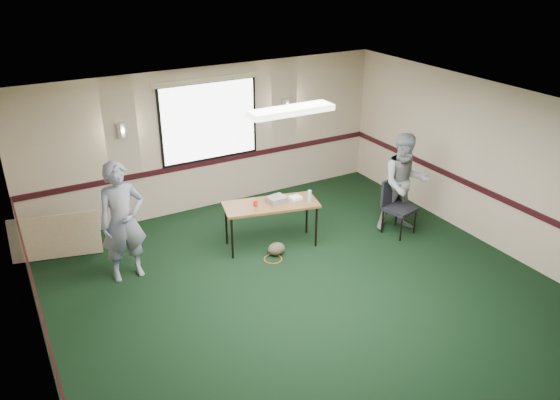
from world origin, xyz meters
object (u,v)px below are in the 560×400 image
folding_table (271,207)px  person_left (123,222)px  projector (276,199)px  conference_chair (396,202)px  person_right (404,183)px

folding_table → person_left: person_left is taller
projector → conference_chair: bearing=-23.4°
person_left → person_right: person_left is taller
folding_table → projector: bearing=14.4°
folding_table → person_right: bearing=-1.6°
person_left → folding_table: bearing=-6.8°
person_left → projector: bearing=-6.5°
folding_table → conference_chair: conference_chair is taller
projector → person_right: (2.20, -0.61, 0.06)m
conference_chair → person_left: (-4.50, 0.85, 0.36)m
person_left → person_right: bearing=-11.5°
conference_chair → person_left: bearing=156.3°
projector → person_right: bearing=-21.7°
conference_chair → person_right: bearing=-6.1°
folding_table → conference_chair: size_ratio=1.70×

